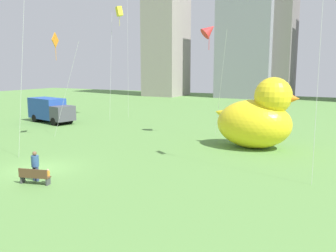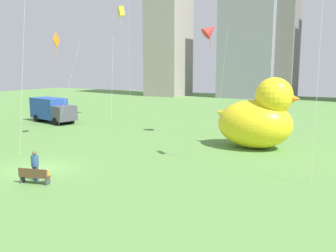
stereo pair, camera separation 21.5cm
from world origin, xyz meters
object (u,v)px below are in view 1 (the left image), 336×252
object	(u,v)px
box_truck	(50,110)
kite_red	(209,30)
person_adult	(35,165)
park_bench	(34,176)
kite_yellow	(119,12)
person_child	(48,176)
kite_orange	(56,44)
giant_inflatable_duck	(257,118)

from	to	relation	value
box_truck	kite_red	distance (m)	21.49
person_adult	kite_red	bearing A→B (deg)	75.90
park_bench	kite_red	world-z (taller)	kite_red
park_bench	person_adult	size ratio (longest dim) A/B	1.05
box_truck	kite_yellow	bearing A→B (deg)	49.13
person_child	box_truck	bearing A→B (deg)	135.54
person_adult	park_bench	bearing A→B (deg)	-48.98
park_bench	person_adult	xyz separation A→B (m)	(-0.43, 0.49, 0.47)
box_truck	kite_orange	distance (m)	13.09
park_bench	person_adult	distance (m)	0.80
park_bench	kite_orange	world-z (taller)	kite_orange
park_bench	giant_inflatable_duck	distance (m)	17.20
person_adult	person_child	world-z (taller)	person_adult
person_child	giant_inflatable_duck	world-z (taller)	giant_inflatable_duck
person_adult	kite_orange	bearing A→B (deg)	127.95
person_adult	kite_red	xyz separation A→B (m)	(4.06, 16.14, 8.65)
park_bench	kite_yellow	xyz separation A→B (m)	(-10.70, 23.40, 12.56)
giant_inflatable_duck	kite_yellow	distance (m)	23.59
kite_red	kite_yellow	size ratio (longest dim) A/B	0.76
box_truck	person_child	bearing A→B (deg)	-44.46
kite_orange	kite_yellow	xyz separation A→B (m)	(-2.97, 13.55, 4.66)
kite_red	box_truck	bearing A→B (deg)	179.04
giant_inflatable_duck	box_truck	size ratio (longest dim) A/B	1.00
park_bench	person_adult	bearing A→B (deg)	131.02
giant_inflatable_duck	person_adult	bearing A→B (deg)	-122.05
box_truck	kite_red	xyz separation A→B (m)	(19.89, -0.33, 8.15)
person_adult	person_child	distance (m)	1.12
kite_yellow	kite_orange	bearing A→B (deg)	-77.64
kite_yellow	giant_inflatable_duck	bearing A→B (deg)	-24.07
park_bench	person_child	world-z (taller)	park_bench
person_adult	box_truck	distance (m)	22.86
box_truck	kite_orange	xyz separation A→B (m)	(8.53, -7.12, 6.93)
person_adult	giant_inflatable_duck	world-z (taller)	giant_inflatable_duck
giant_inflatable_duck	kite_red	xyz separation A→B (m)	(-4.90, 1.83, 7.19)
park_bench	giant_inflatable_duck	world-z (taller)	giant_inflatable_duck
box_truck	kite_yellow	distance (m)	14.37
giant_inflatable_duck	kite_orange	world-z (taller)	kite_orange
kite_orange	person_adult	bearing A→B (deg)	-52.05
giant_inflatable_duck	kite_orange	xyz separation A→B (m)	(-16.26, -4.96, 5.97)
box_truck	kite_red	world-z (taller)	kite_red
person_adult	person_child	size ratio (longest dim) A/B	2.03
kite_yellow	park_bench	bearing A→B (deg)	-65.43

